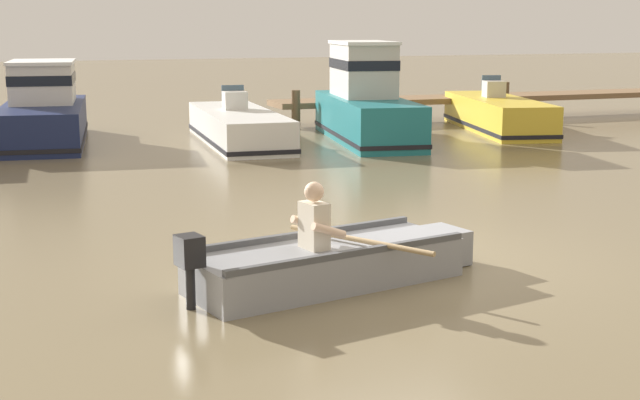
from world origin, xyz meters
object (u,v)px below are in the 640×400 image
(moored_boat_navy, at_px, (44,112))
(moored_boat_teal, at_px, (366,104))
(moored_boat_white, at_px, (239,128))
(moored_boat_yellow, at_px, (498,115))
(rowboat_with_person, at_px, (331,262))

(moored_boat_navy, bearing_deg, moored_boat_teal, -16.02)
(moored_boat_teal, bearing_deg, moored_boat_white, 169.50)
(moored_boat_navy, bearing_deg, moored_boat_yellow, -7.56)
(moored_boat_teal, distance_m, moored_boat_yellow, 4.19)
(rowboat_with_person, distance_m, moored_boat_yellow, 15.17)
(moored_boat_teal, bearing_deg, moored_boat_navy, 163.98)
(moored_boat_white, xyz_separation_m, moored_boat_yellow, (7.22, 0.04, 0.05))
(rowboat_with_person, height_order, moored_boat_navy, moored_boat_navy)
(rowboat_with_person, distance_m, moored_boat_teal, 12.51)
(rowboat_with_person, xyz_separation_m, moored_boat_white, (2.06, 11.95, 0.12))
(moored_boat_navy, distance_m, moored_boat_white, 4.73)
(moored_boat_yellow, bearing_deg, rowboat_with_person, -127.75)
(moored_boat_navy, distance_m, moored_boat_yellow, 11.77)
(moored_boat_navy, height_order, moored_boat_white, moored_boat_navy)
(rowboat_with_person, height_order, moored_boat_white, moored_boat_white)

